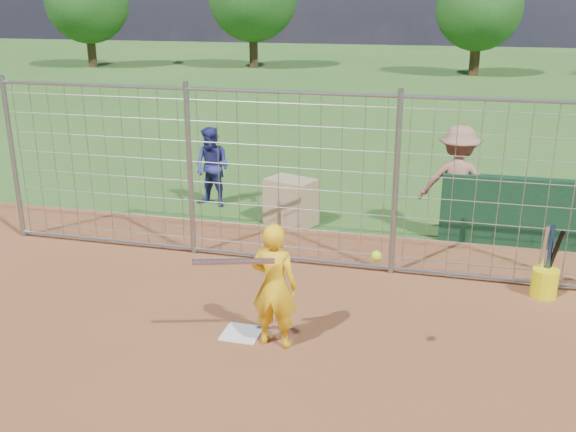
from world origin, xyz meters
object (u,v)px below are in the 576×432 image
(batter, at_px, (274,286))
(bystander_c, at_px, (457,182))
(equipment_bin, at_px, (291,202))
(bystander_a, at_px, (212,167))
(bucket_with_bats, at_px, (545,279))

(batter, distance_m, bystander_c, 4.53)
(bystander_c, relative_size, equipment_bin, 2.29)
(batter, distance_m, bystander_a, 5.29)
(batter, height_order, bystander_a, bystander_a)
(bucket_with_bats, bearing_deg, bystander_c, 120.33)
(batter, height_order, equipment_bin, batter)
(batter, bearing_deg, bucket_with_bats, -141.73)
(batter, relative_size, bystander_a, 0.97)
(batter, height_order, bystander_c, bystander_c)
(equipment_bin, height_order, bucket_with_bats, bucket_with_bats)
(equipment_bin, bearing_deg, bystander_c, 22.80)
(bystander_a, bearing_deg, batter, -47.64)
(bystander_a, distance_m, bucket_with_bats, 6.17)
(batter, distance_m, bucket_with_bats, 3.75)
(batter, bearing_deg, bystander_c, -110.56)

